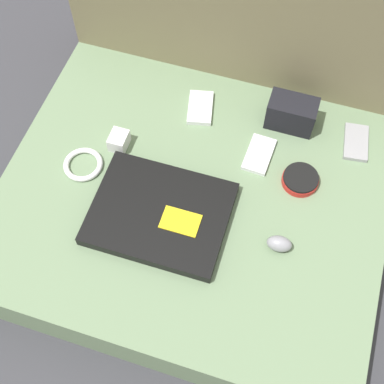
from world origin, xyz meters
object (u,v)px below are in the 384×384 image
at_px(laptop, 160,214).
at_px(charger_brick, 119,141).
at_px(phone_silver, 356,142).
at_px(computer_mouse, 279,244).
at_px(phone_black, 200,108).
at_px(camera_pouch, 291,113).
at_px(phone_small, 259,154).
at_px(speaker_puck, 300,179).

relative_size(laptop, charger_brick, 6.08).
bearing_deg(phone_silver, laptop, -146.24).
relative_size(computer_mouse, phone_black, 0.51).
distance_m(computer_mouse, camera_pouch, 0.36).
height_order(laptop, phone_silver, laptop).
height_order(phone_silver, camera_pouch, camera_pouch).
bearing_deg(phone_small, phone_silver, 28.99).
bearing_deg(camera_pouch, charger_brick, -153.31).
bearing_deg(camera_pouch, phone_small, -112.40).
bearing_deg(camera_pouch, phone_black, -173.72).
relative_size(speaker_puck, charger_brick, 1.70).
bearing_deg(phone_small, computer_mouse, -62.96).
relative_size(computer_mouse, phone_small, 0.53).
xyz_separation_m(laptop, phone_small, (0.18, 0.24, -0.01)).
relative_size(laptop, computer_mouse, 5.32).
bearing_deg(speaker_puck, laptop, -146.82).
distance_m(speaker_puck, phone_silver, 0.19).
xyz_separation_m(speaker_puck, phone_silver, (0.11, 0.16, -0.01)).
xyz_separation_m(computer_mouse, phone_silver, (0.13, 0.35, -0.01)).
bearing_deg(laptop, charger_brick, 135.59).
xyz_separation_m(speaker_puck, camera_pouch, (-0.06, 0.17, 0.03)).
xyz_separation_m(laptop, charger_brick, (-0.17, 0.16, 0.01)).
relative_size(phone_black, phone_small, 1.05).
bearing_deg(computer_mouse, camera_pouch, 94.25).
distance_m(phone_small, camera_pouch, 0.14).
bearing_deg(laptop, computer_mouse, 1.04).
height_order(computer_mouse, speaker_puck, computer_mouse).
relative_size(speaker_puck, phone_black, 0.76).
distance_m(speaker_puck, charger_brick, 0.47).
xyz_separation_m(laptop, phone_silver, (0.41, 0.35, -0.01)).
xyz_separation_m(camera_pouch, charger_brick, (-0.40, -0.20, -0.02)).
xyz_separation_m(phone_silver, phone_black, (-0.42, -0.01, 0.00)).
height_order(computer_mouse, camera_pouch, camera_pouch).
distance_m(speaker_puck, phone_black, 0.33).
relative_size(laptop, phone_black, 2.71).
relative_size(phone_silver, charger_brick, 2.20).
height_order(laptop, phone_small, laptop).
distance_m(phone_silver, charger_brick, 0.61).
distance_m(computer_mouse, speaker_puck, 0.19).
height_order(laptop, camera_pouch, camera_pouch).
bearing_deg(computer_mouse, phone_silver, 65.85).
distance_m(computer_mouse, phone_black, 0.44).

